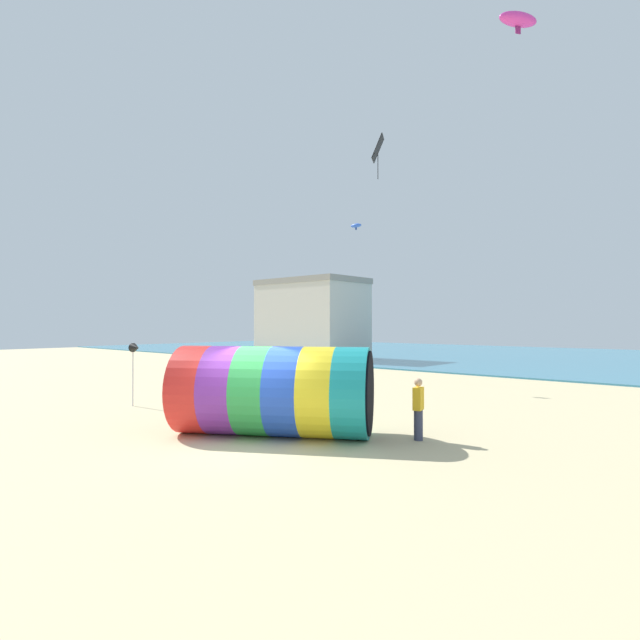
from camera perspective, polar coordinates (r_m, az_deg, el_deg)
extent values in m
plane|color=#CCBA8C|center=(13.36, -8.35, -14.03)|extent=(120.00, 120.00, 0.00)
cube|color=teal|center=(50.02, 30.10, -3.96)|extent=(120.00, 40.00, 0.10)
cylinder|color=red|center=(15.00, -13.80, -7.66)|extent=(2.07, 2.61, 2.50)
cylinder|color=purple|center=(14.66, -10.55, -7.83)|extent=(2.07, 2.61, 2.50)
cylinder|color=green|center=(14.36, -7.15, -7.99)|extent=(2.07, 2.61, 2.50)
cylinder|color=blue|center=(14.12, -3.62, -8.12)|extent=(2.07, 2.61, 2.50)
cylinder|color=yellow|center=(13.93, 0.02, -8.23)|extent=(2.07, 2.61, 2.50)
cylinder|color=teal|center=(13.80, 3.74, -8.30)|extent=(2.07, 2.61, 2.50)
cylinder|color=black|center=(13.75, 5.71, -8.33)|extent=(1.24, 2.00, 2.30)
cylinder|color=#383D56|center=(13.99, 11.18, -11.70)|extent=(0.24, 0.24, 0.82)
cube|color=yellow|center=(13.87, 11.17, -8.80)|extent=(0.30, 0.40, 0.61)
sphere|color=tan|center=(13.81, 11.17, -7.01)|extent=(0.22, 0.22, 0.22)
cube|color=black|center=(22.93, 6.63, 18.92)|extent=(0.78, 0.91, 1.05)
cylinder|color=black|center=(22.69, 6.63, 17.07)|extent=(0.03, 0.03, 1.13)
ellipsoid|color=#D1339E|center=(20.74, 21.69, 29.29)|extent=(1.27, 1.50, 0.53)
cube|color=#7D1E5E|center=(20.59, 21.69, 28.56)|extent=(0.13, 0.18, 0.37)
ellipsoid|color=blue|center=(26.99, 4.14, 10.71)|extent=(0.67, 0.33, 0.28)
cube|color=navy|center=(26.96, 4.14, 10.41)|extent=(0.10, 0.02, 0.17)
cylinder|color=#726651|center=(29.63, -2.81, -5.69)|extent=(0.24, 0.24, 0.89)
cube|color=#338C4C|center=(29.57, -2.81, -4.19)|extent=(0.42, 0.35, 0.67)
sphere|color=beige|center=(29.54, -2.81, -3.28)|extent=(0.24, 0.24, 0.24)
cube|color=beige|center=(44.86, -0.95, -0.22)|extent=(9.15, 5.74, 6.68)
cube|color=gray|center=(45.02, -0.95, 4.35)|extent=(9.33, 5.85, 0.50)
cylinder|color=silver|center=(20.46, -20.61, -5.85)|extent=(0.05, 0.05, 2.41)
cone|color=black|center=(20.20, -20.31, -3.00)|extent=(0.45, 0.36, 0.36)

